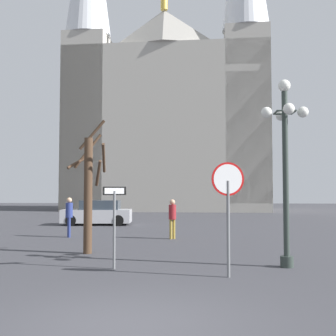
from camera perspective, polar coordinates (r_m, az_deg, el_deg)
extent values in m
plane|color=#38383D|center=(6.95, -5.82, -20.73)|extent=(120.00, 120.00, 0.00)
cube|color=#ADA89E|center=(45.28, 0.06, 4.81)|extent=(21.04, 11.27, 16.58)
pyramid|color=#ADA89E|center=(43.84, -0.54, 18.69)|extent=(7.29, 2.34, 3.50)
cylinder|color=gold|center=(44.89, -0.54, 21.83)|extent=(0.70, 0.70, 1.80)
cube|color=#ADA89E|center=(44.09, -10.99, 6.07)|extent=(4.49, 4.49, 18.09)
cube|color=#ADA89E|center=(42.32, 10.72, 6.45)|extent=(4.49, 4.49, 18.09)
cylinder|color=slate|center=(10.37, 8.23, -8.21)|extent=(0.08, 0.08, 2.34)
cylinder|color=red|center=(10.33, 8.18, -1.50)|extent=(0.81, 0.23, 0.82)
cylinder|color=white|center=(10.30, 8.19, -1.49)|extent=(0.71, 0.18, 0.72)
cylinder|color=slate|center=(11.45, -7.36, -8.36)|extent=(0.07, 0.07, 2.09)
cube|color=black|center=(11.40, -7.33, -3.12)|extent=(0.60, 0.28, 0.23)
cube|color=white|center=(11.38, -7.34, -3.12)|extent=(0.50, 0.22, 0.16)
cylinder|color=#2D3833|center=(12.00, 15.78, -1.39)|extent=(0.16, 0.16, 4.87)
cylinder|color=#2D3833|center=(12.15, 15.94, -12.21)|extent=(0.36, 0.36, 0.30)
sphere|color=white|center=(12.34, 15.61, 10.78)|extent=(0.34, 0.34, 0.34)
sphere|color=white|center=(12.30, 17.96, 7.29)|extent=(0.31, 0.31, 0.31)
cylinder|color=#2D3833|center=(12.24, 16.81, 7.32)|extent=(0.05, 0.50, 0.05)
sphere|color=white|center=(12.67, 15.17, 6.95)|extent=(0.31, 0.31, 0.31)
cylinder|color=#2D3833|center=(12.43, 15.41, 7.15)|extent=(0.50, 0.05, 0.05)
sphere|color=white|center=(12.09, 13.32, 7.40)|extent=(0.31, 0.31, 0.31)
cylinder|color=#2D3833|center=(12.14, 14.49, 7.38)|extent=(0.05, 0.50, 0.05)
sphere|color=white|center=(11.71, 16.19, 7.79)|extent=(0.31, 0.31, 0.31)
cylinder|color=#2D3833|center=(11.95, 15.92, 7.56)|extent=(0.50, 0.05, 0.05)
cylinder|color=#473323|center=(14.26, -10.87, -3.69)|extent=(0.28, 0.28, 3.87)
cylinder|color=#473323|center=(14.76, -10.92, 2.28)|extent=(0.94, 0.39, 1.24)
cylinder|color=#473323|center=(14.68, -11.96, 0.94)|extent=(0.72, 0.86, 0.61)
cylinder|color=#473323|center=(14.32, -9.50, -0.71)|extent=(0.38, 0.73, 0.86)
cylinder|color=#473323|center=(14.80, -10.34, 4.48)|extent=(0.94, 0.12, 1.06)
cylinder|color=#473323|center=(14.27, -8.78, 1.34)|extent=(0.28, 1.08, 0.94)
cube|color=#B7B7BC|center=(25.81, -9.70, -6.47)|extent=(4.21, 1.95, 0.79)
cube|color=#333D47|center=(25.75, -9.23, -4.99)|extent=(2.39, 1.67, 0.56)
cylinder|color=black|center=(25.35, -13.14, -7.01)|extent=(0.65, 0.26, 0.64)
cylinder|color=black|center=(26.84, -12.40, -6.79)|extent=(0.65, 0.26, 0.64)
cylinder|color=black|center=(24.87, -6.80, -7.14)|extent=(0.65, 0.26, 0.64)
cylinder|color=black|center=(26.39, -6.40, -6.91)|extent=(0.65, 0.26, 0.64)
cylinder|color=olive|center=(18.28, 0.81, -8.34)|extent=(0.12, 0.12, 0.84)
cylinder|color=olive|center=(18.19, 0.39, -8.37)|extent=(0.12, 0.12, 0.84)
cylinder|color=maroon|center=(18.18, 0.60, -6.03)|extent=(0.32, 0.32, 0.63)
sphere|color=tan|center=(18.16, 0.60, -4.67)|extent=(0.23, 0.23, 0.23)
cylinder|color=navy|center=(19.31, -13.35, -7.92)|extent=(0.12, 0.12, 0.88)
cylinder|color=navy|center=(19.47, -13.42, -7.88)|extent=(0.12, 0.12, 0.88)
cylinder|color=navy|center=(19.34, -13.36, -5.63)|extent=(0.32, 0.32, 0.66)
sphere|color=tan|center=(19.32, -13.34, -4.30)|extent=(0.24, 0.24, 0.24)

